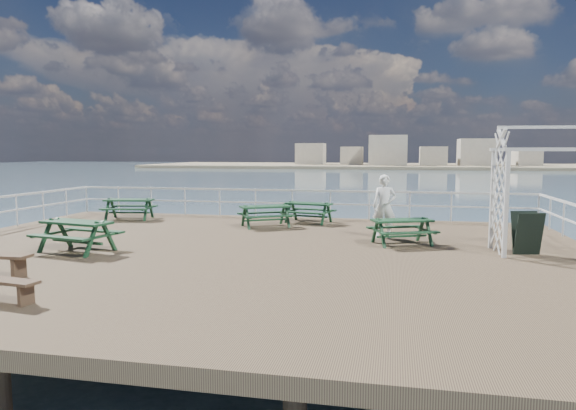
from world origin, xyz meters
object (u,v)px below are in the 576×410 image
Objects in this scene: flat_bench_near at (2,285)px; person at (384,206)px; picnic_table_a at (129,205)px; picnic_table_e at (402,226)px; picnic_table_b at (309,208)px; picnic_table_d at (77,229)px; trellis_arbor at (548,198)px; picnic_table_c at (265,212)px.

person is at bearing 60.58° from flat_bench_near.
picnic_table_a is 10.57m from picnic_table_e.
picnic_table_a is at bearing 165.79° from person.
person is (-0.50, 1.00, 0.43)m from picnic_table_e.
picnic_table_b is 0.92× the size of picnic_table_d.
picnic_table_b is 8.16m from picnic_table_d.
person reaches higher than picnic_table_e.
picnic_table_b is at bearing 64.50° from picnic_table_d.
picnic_table_a reaches higher than flat_bench_near.
picnic_table_a is at bearing -162.91° from picnic_table_b.
picnic_table_a is at bearing 159.65° from trellis_arbor.
trellis_arbor reaches higher than picnic_table_b.
picnic_table_d is 8.59m from picnic_table_e.
picnic_table_e is 3.68m from trellis_arbor.
picnic_table_c is at bearing 85.32° from flat_bench_near.
flat_bench_near is 0.45× the size of trellis_arbor.
person reaches higher than picnic_table_c.
picnic_table_b is 0.60× the size of trellis_arbor.
picnic_table_a reaches higher than picnic_table_e.
flat_bench_near is (3.31, -10.28, -0.25)m from picnic_table_a.
picnic_table_a is at bearing 118.80° from picnic_table_d.
picnic_table_c is 5.12m from picnic_table_e.
trellis_arbor is 4.35m from person.
picnic_table_c is 1.48× the size of flat_bench_near.
person is (6.21, 7.94, 0.64)m from flat_bench_near.
picnic_table_a is 6.81m from picnic_table_b.
picnic_table_a is at bearing 138.99° from picnic_table_e.
picnic_table_b is at bearing 80.61° from flat_bench_near.
picnic_table_d is 4.45m from flat_bench_near.
picnic_table_a is 0.92× the size of picnic_table_c.
picnic_table_e is at bearing -36.11° from picnic_table_b.
trellis_arbor is at bearing -22.15° from person.
picnic_table_e is 1.07× the size of person.
picnic_table_a is 6.36m from picnic_table_d.
flat_bench_near is 0.76× the size of person.
picnic_table_d is 1.46× the size of flat_bench_near.
trellis_arbor is at bearing -32.41° from picnic_table_e.
picnic_table_b is at bearing 134.01° from person.
person is (7.64, 3.73, 0.37)m from picnic_table_d.
picnic_table_d reaches higher than picnic_table_e.
picnic_table_d is at bearing -155.49° from picnic_table_c.
picnic_table_b reaches higher than picnic_table_e.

